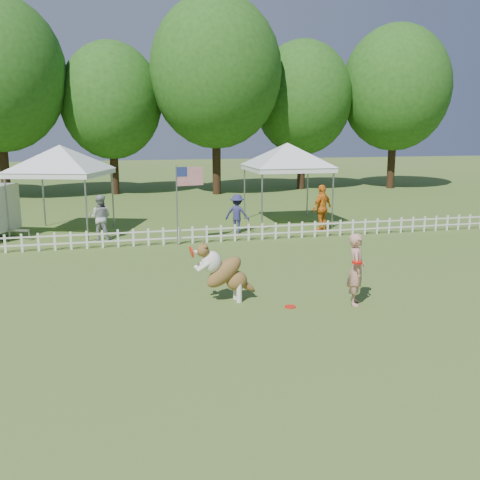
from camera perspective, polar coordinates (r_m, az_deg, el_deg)
The scene contains 15 objects.
ground at distance 12.05m, azimuth 3.84°, elevation -6.93°, with size 120.00×120.00×0.00m, color #3C631F.
picket_fence at distance 18.55m, azimuth -2.81°, elevation 0.66°, with size 22.00×0.08×0.60m, color white, non-canonical shape.
handler at distance 12.13m, azimuth 12.31°, elevation -3.07°, with size 0.59×0.39×1.62m, color tan.
dog at distance 12.04m, azimuth -1.60°, elevation -3.44°, with size 1.36×0.45×1.40m, color brown, non-canonical shape.
frisbee_on_turf at distance 11.93m, azimuth 5.37°, elevation -7.09°, with size 0.25×0.25×0.02m, color red.
canopy_tent_left at distance 21.13m, azimuth -18.41°, elevation 5.03°, with size 3.12×3.12×3.23m, color white, non-canonical shape.
canopy_tent_right at distance 22.28m, azimuth 5.00°, elevation 5.93°, with size 3.15×3.15×3.25m, color white, non-canonical shape.
flag_pole at distance 18.03m, azimuth -6.74°, elevation 3.64°, with size 1.03×0.11×2.69m, color gray, non-canonical shape.
spectator_a at distance 19.52m, azimuth -14.67°, elevation 2.34°, with size 0.78×0.61×1.61m, color #A6A7AC.
spectator_b at distance 20.17m, azimuth -0.31°, elevation 2.81°, with size 0.95×0.54×1.47m, color navy.
spectator_c at distance 20.71m, azimuth 8.74°, elevation 3.38°, with size 1.06×0.44×1.80m, color orange.
tree_center_left at distance 33.38m, azimuth -13.53°, elevation 13.18°, with size 6.00×6.00×9.80m, color #224B15, non-canonical shape.
tree_center_right at distance 32.62m, azimuth -2.59°, elevation 15.98°, with size 7.60×7.60×12.60m, color #224B15, non-canonical shape.
tree_right at distance 35.67m, azimuth 6.69°, elevation 13.78°, with size 6.20×6.20×10.40m, color #224B15, non-canonical shape.
tree_far_right at distance 37.35m, azimuth 16.19°, elevation 14.08°, with size 7.00×7.00×11.40m, color #224B15, non-canonical shape.
Camera 1 is at (-3.56, -10.86, 3.84)m, focal length 40.00 mm.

